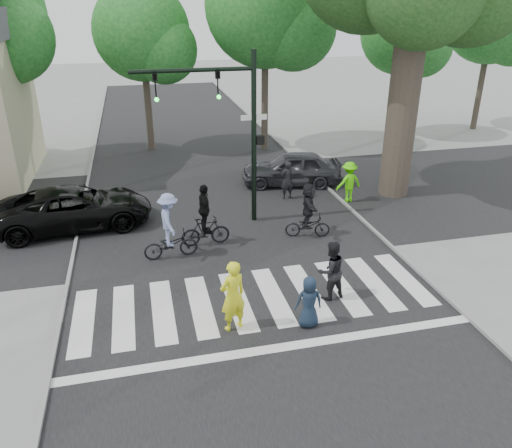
{
  "coord_description": "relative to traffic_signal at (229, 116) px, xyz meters",
  "views": [
    {
      "loc": [
        -2.71,
        -10.25,
        7.43
      ],
      "look_at": [
        0.5,
        3.0,
        1.3
      ],
      "focal_mm": 35.0,
      "sensor_mm": 36.0,
      "label": 1
    }
  ],
  "objects": [
    {
      "name": "car_grey",
      "position": [
        3.34,
        3.43,
        -3.17
      ],
      "size": [
        4.56,
        2.56,
        1.47
      ],
      "primitive_type": "imported",
      "rotation": [
        0.0,
        0.0,
        -1.77
      ],
      "color": "#2F2F34",
      "rests_on": "ground"
    },
    {
      "name": "traffic_signal",
      "position": [
        0.0,
        0.0,
        0.0
      ],
      "size": [
        4.45,
        0.29,
        6.0
      ],
      "color": "black",
      "rests_on": "ground"
    },
    {
      "name": "curb_left",
      "position": [
        -5.4,
        -1.2,
        -3.85
      ],
      "size": [
        0.1,
        70.0,
        0.1
      ],
      "primitive_type": "cube",
      "color": "gray",
      "rests_on": "ground"
    },
    {
      "name": "road_cross",
      "position": [
        -0.35,
        1.8,
        -3.89
      ],
      "size": [
        70.0,
        10.0,
        0.01
      ],
      "primitive_type": "cube",
      "color": "black",
      "rests_on": "ground"
    },
    {
      "name": "bg_tree_5",
      "position": [
        17.92,
        10.5,
        2.46
      ],
      "size": [
        5.67,
        5.4,
        9.3
      ],
      "color": "brown",
      "rests_on": "ground"
    },
    {
      "name": "bystander_hivis",
      "position": [
        4.95,
        0.93,
        -3.08
      ],
      "size": [
        1.15,
        0.78,
        1.65
      ],
      "primitive_type": "imported",
      "rotation": [
        0.0,
        0.0,
        3.31
      ],
      "color": "#53EF09",
      "rests_on": "ground"
    },
    {
      "name": "crosswalk",
      "position": [
        -0.35,
        -5.54,
        -3.89
      ],
      "size": [
        10.0,
        3.85,
        0.01
      ],
      "color": "silver",
      "rests_on": "ground"
    },
    {
      "name": "cyclist_left",
      "position": [
        -2.37,
        -2.24,
        -2.98
      ],
      "size": [
        1.73,
        1.14,
        2.13
      ],
      "color": "black",
      "rests_on": "ground"
    },
    {
      "name": "pedestrian_woman",
      "position": [
        -1.2,
        -6.38,
        -2.97
      ],
      "size": [
        0.8,
        0.66,
        1.87
      ],
      "primitive_type": "imported",
      "rotation": [
        0.0,
        0.0,
        3.51
      ],
      "color": "yellow",
      "rests_on": "ground"
    },
    {
      "name": "bg_tree_2",
      "position": [
        -2.11,
        10.42,
        1.88
      ],
      "size": [
        5.04,
        4.8,
        8.4
      ],
      "color": "brown",
      "rests_on": "ground"
    },
    {
      "name": "cyclist_right",
      "position": [
        2.29,
        -1.81,
        -3.04
      ],
      "size": [
        1.6,
        1.49,
        1.93
      ],
      "color": "black",
      "rests_on": "ground"
    },
    {
      "name": "road_stem",
      "position": [
        -0.35,
        -1.2,
        -3.9
      ],
      "size": [
        10.0,
        70.0,
        0.01
      ],
      "primitive_type": "cube",
      "color": "black",
      "rests_on": "ground"
    },
    {
      "name": "bystander_dark",
      "position": [
        2.65,
        1.81,
        -3.11
      ],
      "size": [
        0.65,
        0.51,
        1.58
      ],
      "primitive_type": "imported",
      "rotation": [
        0.0,
        0.0,
        3.39
      ],
      "color": "black",
      "rests_on": "ground"
    },
    {
      "name": "bg_tree_3",
      "position": [
        3.95,
        9.07,
        3.04
      ],
      "size": [
        6.3,
        6.0,
        10.2
      ],
      "color": "brown",
      "rests_on": "ground"
    },
    {
      "name": "car_suv",
      "position": [
        -5.45,
        0.88,
        -3.17
      ],
      "size": [
        5.49,
        2.95,
        1.46
      ],
      "primitive_type": "imported",
      "rotation": [
        0.0,
        0.0,
        1.67
      ],
      "color": "black",
      "rests_on": "ground"
    },
    {
      "name": "cyclist_mid",
      "position": [
        -1.18,
        -1.61,
        -3.04
      ],
      "size": [
        1.62,
        0.99,
        2.1
      ],
      "color": "black",
      "rests_on": "ground"
    },
    {
      "name": "pedestrian_adult",
      "position": [
        1.61,
        -5.62,
        -3.06
      ],
      "size": [
        0.93,
        0.8,
        1.68
      ],
      "primitive_type": "imported",
      "rotation": [
        0.0,
        0.0,
        3.36
      ],
      "color": "black",
      "rests_on": "ground"
    },
    {
      "name": "curb_right",
      "position": [
        4.7,
        -1.2,
        -3.85
      ],
      "size": [
        0.1,
        70.0,
        0.1
      ],
      "primitive_type": "cube",
      "color": "gray",
      "rests_on": "ground"
    },
    {
      "name": "ground",
      "position": [
        -0.35,
        -6.2,
        -3.9
      ],
      "size": [
        120.0,
        120.0,
        0.0
      ],
      "primitive_type": "plane",
      "color": "gray",
      "rests_on": "ground"
    },
    {
      "name": "pedestrian_child",
      "position": [
        0.63,
        -6.7,
        -3.22
      ],
      "size": [
        0.7,
        0.49,
        1.37
      ],
      "primitive_type": "imported",
      "rotation": [
        0.0,
        0.0,
        3.06
      ],
      "color": "#182638",
      "rests_on": "ground"
    },
    {
      "name": "bg_tree_4",
      "position": [
        11.88,
        9.93,
        1.73
      ],
      "size": [
        4.83,
        4.6,
        8.15
      ],
      "color": "brown",
      "rests_on": "ground"
    }
  ]
}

